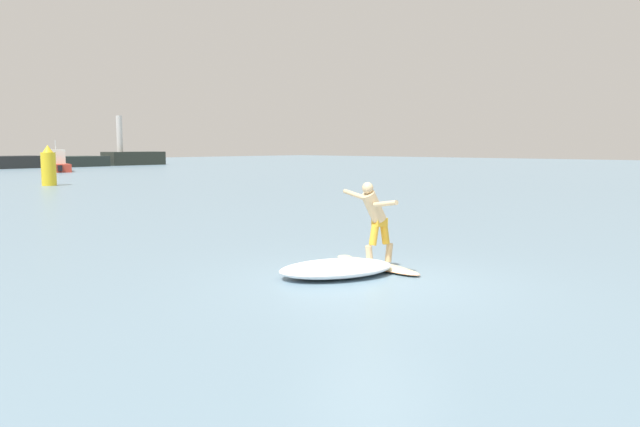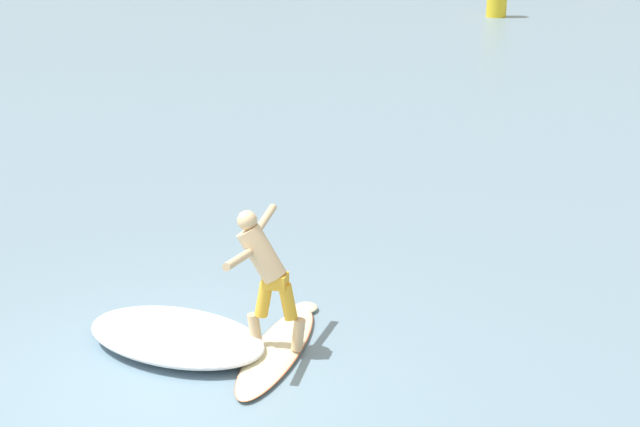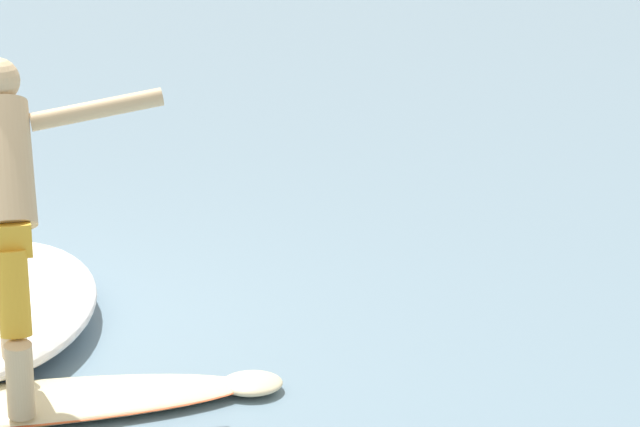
{
  "view_description": "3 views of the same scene",
  "coord_description": "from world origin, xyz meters",
  "px_view_note": "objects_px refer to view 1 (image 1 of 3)",
  "views": [
    {
      "loc": [
        -8.6,
        -6.66,
        2.41
      ],
      "look_at": [
        0.82,
        2.05,
        1.0
      ],
      "focal_mm": 35.0,
      "sensor_mm": 36.0,
      "label": 1
    },
    {
      "loc": [
        1.98,
        -8.26,
        4.94
      ],
      "look_at": [
        1.53,
        1.89,
        1.28
      ],
      "focal_mm": 50.0,
      "sensor_mm": 36.0,
      "label": 2
    },
    {
      "loc": [
        7.84,
        -0.94,
        3.09
      ],
      "look_at": [
        1.35,
        2.21,
        0.89
      ],
      "focal_mm": 85.0,
      "sensor_mm": 36.0,
      "label": 3
    }
  ],
  "objects_px": {
    "surfboard": "(378,265)",
    "surfer": "(375,216)",
    "fishing_boat_near_jetty": "(56,164)",
    "channel_marker_buoy": "(49,167)"
  },
  "relations": [
    {
      "from": "fishing_boat_near_jetty",
      "to": "channel_marker_buoy",
      "type": "bearing_deg",
      "value": -115.51
    },
    {
      "from": "surfer",
      "to": "fishing_boat_near_jetty",
      "type": "distance_m",
      "value": 52.06
    },
    {
      "from": "surfboard",
      "to": "surfer",
      "type": "bearing_deg",
      "value": -172.63
    },
    {
      "from": "surfboard",
      "to": "fishing_boat_near_jetty",
      "type": "xyz_separation_m",
      "value": [
        16.04,
        49.46,
        0.61
      ]
    },
    {
      "from": "fishing_boat_near_jetty",
      "to": "channel_marker_buoy",
      "type": "relative_size",
      "value": 2.66
    },
    {
      "from": "surfboard",
      "to": "surfer",
      "type": "distance_m",
      "value": 1.01
    },
    {
      "from": "surfboard",
      "to": "surfer",
      "type": "height_order",
      "value": "surfer"
    },
    {
      "from": "channel_marker_buoy",
      "to": "surfboard",
      "type": "bearing_deg",
      "value": -102.59
    },
    {
      "from": "fishing_boat_near_jetty",
      "to": "channel_marker_buoy",
      "type": "height_order",
      "value": "fishing_boat_near_jetty"
    },
    {
      "from": "surfer",
      "to": "fishing_boat_near_jetty",
      "type": "bearing_deg",
      "value": 71.9
    }
  ]
}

